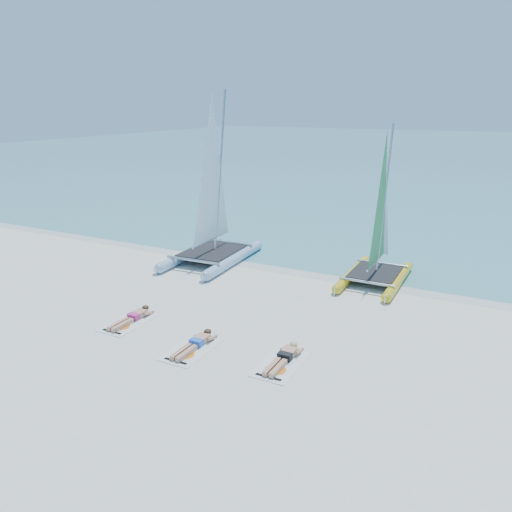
{
  "coord_description": "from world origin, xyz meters",
  "views": [
    {
      "loc": [
        7.69,
        -12.38,
        6.51
      ],
      "look_at": [
        0.67,
        1.2,
        1.81
      ],
      "focal_mm": 35.0,
      "sensor_mm": 36.0,
      "label": 1
    }
  ],
  "objects_px": {
    "catamaran_yellow": "(381,231)",
    "towel_a": "(129,322)",
    "sunbather_a": "(133,317)",
    "towel_b": "(192,349)",
    "sunbather_b": "(196,343)",
    "towel_c": "(281,364)",
    "sunbather_c": "(284,357)",
    "catamaran_blue": "(212,211)"
  },
  "relations": [
    {
      "from": "catamaran_blue",
      "to": "towel_c",
      "type": "xyz_separation_m",
      "value": [
        6.36,
        -6.87,
        -2.17
      ]
    },
    {
      "from": "towel_b",
      "to": "sunbather_b",
      "type": "relative_size",
      "value": 1.07
    },
    {
      "from": "towel_b",
      "to": "sunbather_c",
      "type": "bearing_deg",
      "value": 13.31
    },
    {
      "from": "towel_c",
      "to": "catamaran_yellow",
      "type": "bearing_deg",
      "value": 86.13
    },
    {
      "from": "catamaran_yellow",
      "to": "towel_a",
      "type": "bearing_deg",
      "value": -127.52
    },
    {
      "from": "towel_b",
      "to": "sunbather_c",
      "type": "relative_size",
      "value": 1.07
    },
    {
      "from": "catamaran_blue",
      "to": "sunbather_c",
      "type": "distance_m",
      "value": 9.44
    },
    {
      "from": "catamaran_yellow",
      "to": "towel_a",
      "type": "xyz_separation_m",
      "value": [
        -5.78,
        -7.66,
        -1.88
      ]
    },
    {
      "from": "catamaran_blue",
      "to": "sunbather_a",
      "type": "height_order",
      "value": "catamaran_blue"
    },
    {
      "from": "sunbather_b",
      "to": "towel_c",
      "type": "relative_size",
      "value": 0.93
    },
    {
      "from": "towel_b",
      "to": "catamaran_yellow",
      "type": "bearing_deg",
      "value": 69.68
    },
    {
      "from": "catamaran_yellow",
      "to": "sunbather_c",
      "type": "bearing_deg",
      "value": -94.44
    },
    {
      "from": "catamaran_yellow",
      "to": "catamaran_blue",
      "type": "bearing_deg",
      "value": -172.49
    },
    {
      "from": "sunbather_c",
      "to": "sunbather_b",
      "type": "bearing_deg",
      "value": -170.88
    },
    {
      "from": "towel_a",
      "to": "towel_c",
      "type": "height_order",
      "value": "same"
    },
    {
      "from": "towel_b",
      "to": "sunbather_c",
      "type": "height_order",
      "value": "sunbather_c"
    },
    {
      "from": "towel_a",
      "to": "towel_b",
      "type": "relative_size",
      "value": 1.0
    },
    {
      "from": "catamaran_yellow",
      "to": "sunbather_b",
      "type": "height_order",
      "value": "catamaran_yellow"
    },
    {
      "from": "sunbather_a",
      "to": "towel_b",
      "type": "xyz_separation_m",
      "value": [
        2.73,
        -0.76,
        -0.11
      ]
    },
    {
      "from": "towel_b",
      "to": "towel_a",
      "type": "bearing_deg",
      "value": 168.17
    },
    {
      "from": "sunbather_a",
      "to": "sunbather_b",
      "type": "distance_m",
      "value": 2.79
    },
    {
      "from": "sunbather_a",
      "to": "towel_b",
      "type": "bearing_deg",
      "value": -15.63
    },
    {
      "from": "towel_a",
      "to": "towel_b",
      "type": "bearing_deg",
      "value": -11.83
    },
    {
      "from": "catamaran_blue",
      "to": "towel_c",
      "type": "bearing_deg",
      "value": -49.75
    },
    {
      "from": "towel_a",
      "to": "sunbather_b",
      "type": "distance_m",
      "value": 2.76
    },
    {
      "from": "catamaran_blue",
      "to": "sunbather_c",
      "type": "xyz_separation_m",
      "value": [
        6.36,
        -6.67,
        -2.06
      ]
    },
    {
      "from": "catamaran_blue",
      "to": "sunbather_b",
      "type": "xyz_separation_m",
      "value": [
        3.84,
        -7.08,
        -2.06
      ]
    },
    {
      "from": "catamaran_yellow",
      "to": "sunbather_c",
      "type": "relative_size",
      "value": 3.47
    },
    {
      "from": "towel_a",
      "to": "sunbather_c",
      "type": "height_order",
      "value": "sunbather_c"
    },
    {
      "from": "towel_a",
      "to": "sunbather_a",
      "type": "distance_m",
      "value": 0.22
    },
    {
      "from": "towel_a",
      "to": "catamaran_yellow",
      "type": "bearing_deg",
      "value": 52.96
    },
    {
      "from": "catamaran_yellow",
      "to": "towel_c",
      "type": "distance_m",
      "value": 8.07
    },
    {
      "from": "catamaran_yellow",
      "to": "sunbather_c",
      "type": "height_order",
      "value": "catamaran_yellow"
    },
    {
      "from": "catamaran_blue",
      "to": "towel_b",
      "type": "height_order",
      "value": "catamaran_blue"
    },
    {
      "from": "sunbather_a",
      "to": "sunbather_b",
      "type": "xyz_separation_m",
      "value": [
        2.73,
        -0.57,
        0.0
      ]
    },
    {
      "from": "catamaran_yellow",
      "to": "sunbather_b",
      "type": "distance_m",
      "value": 8.78
    },
    {
      "from": "catamaran_yellow",
      "to": "sunbather_a",
      "type": "bearing_deg",
      "value": -128.22
    },
    {
      "from": "sunbather_a",
      "to": "sunbather_c",
      "type": "distance_m",
      "value": 5.26
    },
    {
      "from": "catamaran_blue",
      "to": "catamaran_yellow",
      "type": "bearing_deg",
      "value": 5.45
    },
    {
      "from": "sunbather_b",
      "to": "sunbather_c",
      "type": "xyz_separation_m",
      "value": [
        2.52,
        0.4,
        0.0
      ]
    },
    {
      "from": "sunbather_b",
      "to": "towel_b",
      "type": "bearing_deg",
      "value": -90.0
    },
    {
      "from": "catamaran_yellow",
      "to": "towel_b",
      "type": "height_order",
      "value": "catamaran_yellow"
    }
  ]
}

